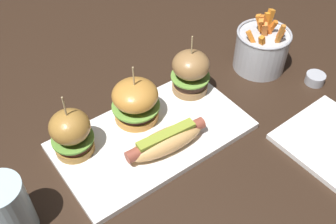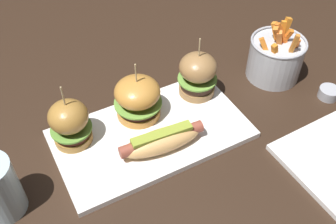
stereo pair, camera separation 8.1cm
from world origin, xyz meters
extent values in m
plane|color=black|center=(0.00, 0.00, 0.00)|extent=(3.00, 3.00, 0.00)
cube|color=white|center=(0.00, 0.00, 0.01)|extent=(0.40, 0.23, 0.01)
ellipsoid|color=#E0A661|center=(0.00, -0.05, 0.04)|extent=(0.17, 0.07, 0.04)
cylinder|color=brown|center=(0.00, -0.05, 0.04)|extent=(0.18, 0.04, 0.02)
cube|color=olive|center=(0.00, -0.05, 0.06)|extent=(0.13, 0.03, 0.01)
cylinder|color=#A67533|center=(-0.15, 0.06, 0.02)|extent=(0.08, 0.08, 0.02)
cylinder|color=#492216|center=(-0.15, 0.06, 0.04)|extent=(0.07, 0.07, 0.02)
cylinder|color=#609338|center=(-0.15, 0.06, 0.05)|extent=(0.08, 0.08, 0.00)
ellipsoid|color=#A67533|center=(-0.15, 0.06, 0.08)|extent=(0.08, 0.08, 0.06)
cylinder|color=tan|center=(-0.15, 0.06, 0.13)|extent=(0.00, 0.00, 0.06)
cylinder|color=#C18136|center=(0.00, 0.06, 0.02)|extent=(0.10, 0.10, 0.02)
cylinder|color=#3C211D|center=(0.00, 0.06, 0.04)|extent=(0.09, 0.09, 0.02)
cylinder|color=#6B9E3D|center=(0.00, 0.06, 0.05)|extent=(0.10, 0.10, 0.00)
ellipsoid|color=#C18136|center=(0.00, 0.06, 0.08)|extent=(0.10, 0.10, 0.06)
cylinder|color=tan|center=(0.00, 0.06, 0.12)|extent=(0.00, 0.00, 0.06)
cylinder|color=olive|center=(0.15, 0.06, 0.02)|extent=(0.08, 0.08, 0.02)
cylinder|color=#452E23|center=(0.15, 0.06, 0.04)|extent=(0.08, 0.08, 0.02)
cylinder|color=#6B9E3D|center=(0.15, 0.06, 0.05)|extent=(0.09, 0.09, 0.00)
ellipsoid|color=olive|center=(0.15, 0.06, 0.09)|extent=(0.08, 0.08, 0.06)
cylinder|color=tan|center=(0.15, 0.06, 0.13)|extent=(0.00, 0.00, 0.06)
cylinder|color=#B7BABF|center=(0.36, 0.04, 0.05)|extent=(0.13, 0.13, 0.10)
torus|color=#A8AAB2|center=(0.36, 0.04, 0.10)|extent=(0.13, 0.13, 0.01)
cube|color=orange|center=(0.37, 0.05, 0.10)|extent=(0.02, 0.02, 0.08)
cube|color=orange|center=(0.36, 0.05, 0.10)|extent=(0.03, 0.04, 0.08)
cube|color=orange|center=(0.32, 0.03, 0.09)|extent=(0.03, 0.04, 0.07)
cube|color=orange|center=(0.33, 0.02, 0.09)|extent=(0.03, 0.01, 0.06)
cube|color=orange|center=(0.36, 0.04, 0.10)|extent=(0.05, 0.02, 0.09)
cube|color=orange|center=(0.36, 0.04, 0.09)|extent=(0.04, 0.02, 0.08)
cube|color=orange|center=(0.37, 0.04, 0.10)|extent=(0.04, 0.04, 0.09)
cube|color=orange|center=(0.37, 0.04, 0.09)|extent=(0.02, 0.04, 0.07)
cube|color=orange|center=(0.38, 0.06, 0.10)|extent=(0.03, 0.02, 0.09)
cube|color=orange|center=(0.38, 0.01, 0.09)|extent=(0.02, 0.02, 0.06)
cube|color=orange|center=(0.36, 0.00, 0.10)|extent=(0.02, 0.03, 0.09)
cylinder|color=#A8AAB2|center=(0.42, -0.09, 0.01)|extent=(0.05, 0.05, 0.02)
cylinder|color=#9E3323|center=(0.42, -0.09, 0.02)|extent=(0.04, 0.04, 0.00)
camera|label=1|loc=(-0.30, -0.46, 0.63)|focal=42.14mm
camera|label=2|loc=(-0.23, -0.51, 0.63)|focal=42.14mm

